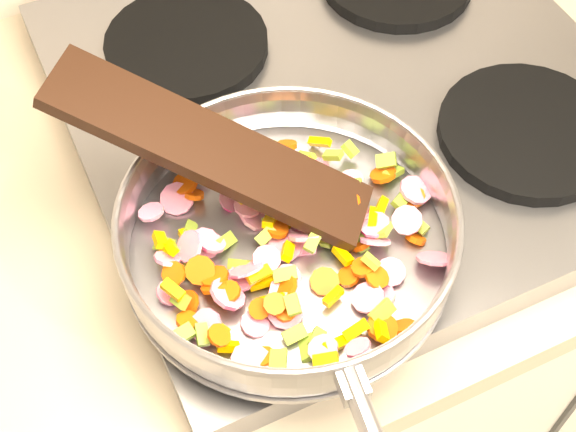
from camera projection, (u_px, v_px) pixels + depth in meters
name	position (u px, v px, depth m)	size (l,w,h in m)	color
cooktop	(348.00, 103.00, 0.91)	(0.60, 0.60, 0.04)	#939399
grate_fl	(289.00, 223.00, 0.78)	(0.19, 0.19, 0.02)	black
grate_fr	(527.00, 131.00, 0.85)	(0.19, 0.19, 0.02)	black
grate_bl	(186.00, 44.00, 0.93)	(0.19, 0.19, 0.02)	black
saute_pan	(289.00, 231.00, 0.73)	(0.35, 0.52, 0.06)	#9E9EA5
vegetable_heap	(286.00, 245.00, 0.73)	(0.29, 0.29, 0.05)	#CA135A
wooden_spatula	(211.00, 149.00, 0.73)	(0.31, 0.07, 0.01)	black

